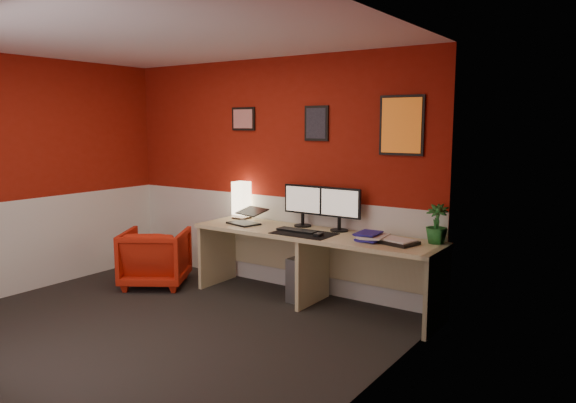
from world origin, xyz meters
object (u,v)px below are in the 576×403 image
(armchair, at_px, (155,257))
(laptop, at_px, (243,214))
(desk, at_px, (313,268))
(pc_tower, at_px, (306,277))
(monitor_right, at_px, (340,202))
(zen_tray, at_px, (396,242))
(potted_plant, at_px, (437,224))
(shoji_lamp, at_px, (241,201))
(monitor_left, at_px, (303,199))

(armchair, bearing_deg, laptop, 171.06)
(desk, relative_size, pc_tower, 5.78)
(monitor_right, relative_size, zen_tray, 1.66)
(desk, height_order, potted_plant, potted_plant)
(laptop, height_order, armchair, laptop)
(zen_tray, relative_size, pc_tower, 0.78)
(monitor_right, bearing_deg, zen_tray, -16.79)
(zen_tray, xyz_separation_m, pc_tower, (-1.02, 0.10, -0.52))
(desk, xyz_separation_m, pc_tower, (-0.14, 0.10, -0.14))
(laptop, bearing_deg, monitor_right, 27.60)
(desk, height_order, armchair, desk)
(shoji_lamp, relative_size, pc_tower, 0.89)
(zen_tray, bearing_deg, desk, 179.68)
(zen_tray, bearing_deg, shoji_lamp, 173.48)
(laptop, bearing_deg, pc_tower, 25.05)
(shoji_lamp, bearing_deg, armchair, -136.26)
(laptop, xyz_separation_m, pc_tower, (0.71, 0.14, -0.61))
(monitor_right, xyz_separation_m, potted_plant, (0.99, 0.00, -0.11))
(desk, distance_m, monitor_right, 0.71)
(laptop, height_order, monitor_left, monitor_left)
(desk, xyz_separation_m, zen_tray, (0.88, -0.00, 0.38))
(laptop, bearing_deg, zen_tray, 15.16)
(zen_tray, distance_m, pc_tower, 1.15)
(shoji_lamp, bearing_deg, monitor_right, -0.58)
(monitor_right, relative_size, potted_plant, 1.64)
(monitor_right, distance_m, pc_tower, 0.86)
(armchair, bearing_deg, shoji_lamp, -168.57)
(monitor_left, relative_size, pc_tower, 1.29)
(monitor_left, xyz_separation_m, monitor_right, (0.44, -0.00, 0.00))
(potted_plant, distance_m, armchair, 3.09)
(monitor_right, bearing_deg, shoji_lamp, 179.42)
(shoji_lamp, relative_size, potted_plant, 1.13)
(laptop, relative_size, potted_plant, 0.94)
(zen_tray, height_order, pc_tower, zen_tray)
(pc_tower, distance_m, armchair, 1.74)
(zen_tray, bearing_deg, laptop, -178.75)
(laptop, xyz_separation_m, monitor_left, (0.59, 0.25, 0.18))
(shoji_lamp, height_order, armchair, shoji_lamp)
(monitor_left, height_order, potted_plant, monitor_left)
(pc_tower, xyz_separation_m, armchair, (-1.65, -0.55, 0.09))
(desk, relative_size, armchair, 3.72)
(zen_tray, xyz_separation_m, potted_plant, (0.29, 0.21, 0.16))
(laptop, height_order, monitor_right, monitor_right)
(monitor_left, bearing_deg, pc_tower, -44.03)
(monitor_left, relative_size, zen_tray, 1.66)
(potted_plant, xyz_separation_m, pc_tower, (-1.31, -0.11, -0.68))
(armchair, bearing_deg, monitor_right, 166.15)
(monitor_right, distance_m, armchair, 2.19)
(laptop, relative_size, pc_tower, 0.73)
(potted_plant, bearing_deg, armchair, -167.47)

